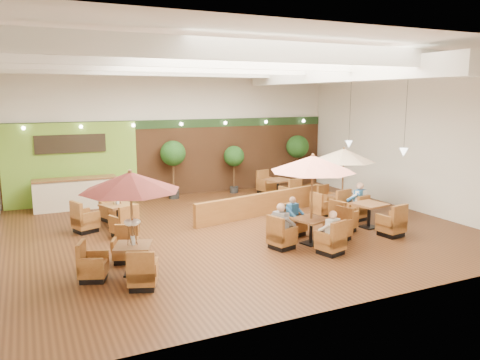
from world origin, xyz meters
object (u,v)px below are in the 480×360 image
topiary_1 (234,158)px  diner_3 (358,198)px  table_1 (312,183)px  diner_4 (358,198)px  booth_divider (263,204)px  diner_1 (294,212)px  table_4 (362,217)px  diner_2 (282,222)px  topiary_0 (173,156)px  diner_0 (331,227)px  table_5 (278,189)px  table_2 (342,166)px  service_counter (76,194)px  topiary_2 (297,149)px  table_3 (109,215)px  table_0 (129,200)px

topiary_1 → diner_3: bearing=-71.5°
diner_3 → table_1: bearing=-170.7°
topiary_1 → diner_4: topiary_1 is taller
booth_divider → diner_1: bearing=-109.3°
table_4 → topiary_1: topiary_1 is taller
booth_divider → diner_2: bearing=-122.2°
topiary_0 → booth_divider: bearing=-62.4°
diner_0 → diner_2: (-0.96, 0.96, 0.04)m
diner_3 → table_5: bearing=81.2°
table_2 → diner_4: 1.33m
table_1 → topiary_1: table_1 is taller
service_counter → topiary_2: 9.93m
service_counter → diner_3: diner_3 is taller
table_4 → diner_0: bearing=-154.5°
service_counter → topiary_1: topiary_1 is taller
table_2 → table_4: bearing=-117.8°
table_4 → table_5: bearing=83.0°
table_1 → topiary_1: 7.60m
diner_0 → table_1: bearing=74.3°
table_5 → diner_4: size_ratio=3.31×
table_2 → topiary_0: (-4.68, 5.07, 0.04)m
table_3 → diner_0: size_ratio=3.83×
table_5 → topiary_2: bearing=28.6°
table_2 → diner_0: 4.60m
service_counter → diner_2: size_ratio=3.55×
table_3 → table_0: bearing=-114.4°
table_0 → topiary_0: bearing=86.6°
table_2 → diner_3: (0.06, -0.89, -0.98)m
service_counter → diner_2: 8.73m
diner_1 → diner_3: diner_3 is taller
topiary_0 → table_5: bearing=-23.6°
table_5 → diner_1: (-2.18, -4.85, 0.35)m
topiary_0 → diner_4: topiary_0 is taller
service_counter → diner_1: bearing=-48.3°
booth_divider → topiary_1: size_ratio=2.77×
diner_3 → diner_0: bearing=-158.2°
diner_2 → topiary_1: bearing=147.6°
topiary_1 → diner_0: (-0.95, -8.50, -0.81)m
topiary_2 → diner_0: 9.53m
table_0 → diner_3: bearing=32.6°
service_counter → table_0: 7.64m
table_0 → table_1: 5.19m
table_3 → booth_divider: bearing=-26.3°
service_counter → table_2: bearing=-29.6°
table_2 → service_counter: bearing=139.0°
booth_divider → table_0: bearing=-158.4°
table_1 → topiary_2: (4.17, 7.54, 0.01)m
table_2 → topiary_1: (-1.94, 5.07, -0.21)m
table_0 → topiary_1: table_0 is taller
table_3 → table_5: table_3 is taller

